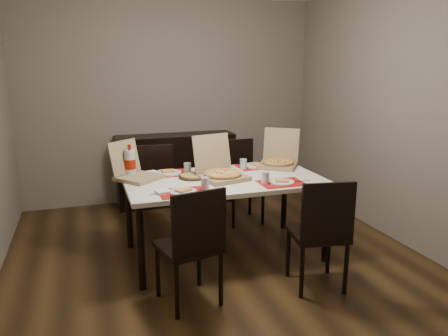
{
  "coord_description": "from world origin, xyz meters",
  "views": [
    {
      "loc": [
        -1.11,
        -3.64,
        1.79
      ],
      "look_at": [
        0.1,
        0.07,
        0.85
      ],
      "focal_mm": 35.0,
      "sensor_mm": 36.0,
      "label": 1
    }
  ],
  "objects_px": {
    "pizza_box_center": "(221,172)",
    "dining_table": "(224,185)",
    "chair_near_left": "(192,242)",
    "chair_near_right": "(321,230)",
    "chair_far_left": "(156,185)",
    "soda_bottle": "(130,163)",
    "chair_far_right": "(240,177)",
    "dip_bowl": "(225,171)",
    "sideboard": "(176,169)"
  },
  "relations": [
    {
      "from": "chair_far_right",
      "to": "pizza_box_center",
      "type": "relative_size",
      "value": 1.83
    },
    {
      "from": "chair_far_right",
      "to": "pizza_box_center",
      "type": "xyz_separation_m",
      "value": [
        -0.5,
        -0.85,
        0.3
      ]
    },
    {
      "from": "chair_far_left",
      "to": "soda_bottle",
      "type": "distance_m",
      "value": 0.67
    },
    {
      "from": "dip_bowl",
      "to": "sideboard",
      "type": "bearing_deg",
      "value": 97.05
    },
    {
      "from": "chair_far_left",
      "to": "pizza_box_center",
      "type": "bearing_deg",
      "value": -58.7
    },
    {
      "from": "chair_far_left",
      "to": "chair_far_right",
      "type": "relative_size",
      "value": 1.0
    },
    {
      "from": "dining_table",
      "to": "soda_bottle",
      "type": "distance_m",
      "value": 0.9
    },
    {
      "from": "chair_near_left",
      "to": "chair_near_right",
      "type": "bearing_deg",
      "value": -4.48
    },
    {
      "from": "chair_near_left",
      "to": "chair_far_left",
      "type": "relative_size",
      "value": 1.0
    },
    {
      "from": "sideboard",
      "to": "soda_bottle",
      "type": "relative_size",
      "value": 4.85
    },
    {
      "from": "chair_near_left",
      "to": "chair_far_left",
      "type": "xyz_separation_m",
      "value": [
        -0.0,
        1.6,
        0.0
      ]
    },
    {
      "from": "dining_table",
      "to": "chair_near_left",
      "type": "relative_size",
      "value": 1.94
    },
    {
      "from": "chair_near_left",
      "to": "chair_far_right",
      "type": "bearing_deg",
      "value": 59.55
    },
    {
      "from": "chair_near_right",
      "to": "pizza_box_center",
      "type": "xyz_separation_m",
      "value": [
        -0.55,
        0.89,
        0.3
      ]
    },
    {
      "from": "chair_near_left",
      "to": "dip_bowl",
      "type": "relative_size",
      "value": 8.52
    },
    {
      "from": "chair_far_right",
      "to": "pizza_box_center",
      "type": "distance_m",
      "value": 1.03
    },
    {
      "from": "pizza_box_center",
      "to": "soda_bottle",
      "type": "height_order",
      "value": "pizza_box_center"
    },
    {
      "from": "chair_near_right",
      "to": "dip_bowl",
      "type": "bearing_deg",
      "value": 111.19
    },
    {
      "from": "soda_bottle",
      "to": "chair_far_left",
      "type": "bearing_deg",
      "value": 57.26
    },
    {
      "from": "chair_far_left",
      "to": "dip_bowl",
      "type": "distance_m",
      "value": 0.86
    },
    {
      "from": "dip_bowl",
      "to": "pizza_box_center",
      "type": "bearing_deg",
      "value": -116.46
    },
    {
      "from": "dining_table",
      "to": "pizza_box_center",
      "type": "height_order",
      "value": "pizza_box_center"
    },
    {
      "from": "pizza_box_center",
      "to": "chair_near_right",
      "type": "bearing_deg",
      "value": -58.51
    },
    {
      "from": "chair_near_left",
      "to": "dip_bowl",
      "type": "distance_m",
      "value": 1.22
    },
    {
      "from": "chair_far_left",
      "to": "chair_far_right",
      "type": "distance_m",
      "value": 0.98
    },
    {
      "from": "pizza_box_center",
      "to": "dining_table",
      "type": "bearing_deg",
      "value": -17.0
    },
    {
      "from": "sideboard",
      "to": "chair_far_right",
      "type": "relative_size",
      "value": 1.61
    },
    {
      "from": "chair_far_right",
      "to": "soda_bottle",
      "type": "relative_size",
      "value": 3.01
    },
    {
      "from": "sideboard",
      "to": "chair_far_right",
      "type": "bearing_deg",
      "value": -55.97
    },
    {
      "from": "pizza_box_center",
      "to": "soda_bottle",
      "type": "bearing_deg",
      "value": 158.1
    },
    {
      "from": "chair_far_right",
      "to": "dip_bowl",
      "type": "relative_size",
      "value": 8.52
    },
    {
      "from": "chair_near_right",
      "to": "chair_far_right",
      "type": "bearing_deg",
      "value": 91.47
    },
    {
      "from": "chair_far_left",
      "to": "pizza_box_center",
      "type": "distance_m",
      "value": 0.97
    },
    {
      "from": "chair_far_right",
      "to": "soda_bottle",
      "type": "distance_m",
      "value": 1.44
    },
    {
      "from": "sideboard",
      "to": "dip_bowl",
      "type": "distance_m",
      "value": 1.52
    },
    {
      "from": "dining_table",
      "to": "chair_near_right",
      "type": "relative_size",
      "value": 1.94
    },
    {
      "from": "sideboard",
      "to": "chair_near_right",
      "type": "relative_size",
      "value": 1.61
    },
    {
      "from": "dining_table",
      "to": "pizza_box_center",
      "type": "distance_m",
      "value": 0.13
    },
    {
      "from": "dining_table",
      "to": "chair_far_right",
      "type": "bearing_deg",
      "value": 61.3
    },
    {
      "from": "pizza_box_center",
      "to": "dip_bowl",
      "type": "xyz_separation_m",
      "value": [
        0.11,
        0.23,
        -0.05
      ]
    },
    {
      "from": "chair_far_right",
      "to": "chair_near_left",
      "type": "bearing_deg",
      "value": -120.45
    },
    {
      "from": "chair_far_left",
      "to": "dining_table",
      "type": "bearing_deg",
      "value": -57.49
    },
    {
      "from": "chair_near_right",
      "to": "dip_bowl",
      "type": "relative_size",
      "value": 8.52
    },
    {
      "from": "sideboard",
      "to": "chair_far_right",
      "type": "distance_m",
      "value": 1.02
    },
    {
      "from": "chair_far_left",
      "to": "dip_bowl",
      "type": "height_order",
      "value": "chair_far_left"
    },
    {
      "from": "chair_near_right",
      "to": "dip_bowl",
      "type": "height_order",
      "value": "chair_near_right"
    },
    {
      "from": "sideboard",
      "to": "dip_bowl",
      "type": "relative_size",
      "value": 13.74
    },
    {
      "from": "chair_near_left",
      "to": "pizza_box_center",
      "type": "height_order",
      "value": "pizza_box_center"
    },
    {
      "from": "chair_far_right",
      "to": "soda_bottle",
      "type": "xyz_separation_m",
      "value": [
        -1.29,
        -0.54,
        0.37
      ]
    },
    {
      "from": "dining_table",
      "to": "pizza_box_center",
      "type": "bearing_deg",
      "value": 163.0
    }
  ]
}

